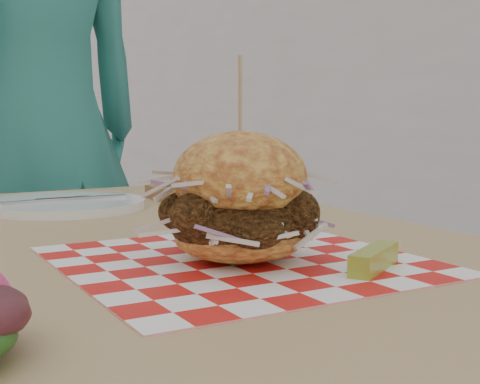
# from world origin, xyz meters

# --- Properties ---
(diner) EXTENTS (0.72, 0.56, 1.75)m
(diner) POSITION_xyz_m (0.34, 0.89, 0.88)
(diner) COLOR #2A7A6E
(diner) RESTS_ON ground
(patio_table) EXTENTS (0.80, 1.20, 0.75)m
(patio_table) POSITION_xyz_m (0.23, -0.06, 0.67)
(patio_table) COLOR tan
(patio_table) RESTS_ON ground
(patio_chair) EXTENTS (0.47, 0.48, 0.95)m
(patio_chair) POSITION_xyz_m (0.24, 0.90, 0.55)
(patio_chair) COLOR tan
(patio_chair) RESTS_ON ground
(paper_liner) EXTENTS (0.36, 0.36, 0.00)m
(paper_liner) POSITION_xyz_m (0.28, -0.23, 0.75)
(paper_liner) COLOR red
(paper_liner) RESTS_ON patio_table
(sandwich) EXTENTS (0.19, 0.19, 0.21)m
(sandwich) POSITION_xyz_m (0.28, -0.23, 0.81)
(sandwich) COLOR gold
(sandwich) RESTS_ON paper_liner
(pickle_spear) EXTENTS (0.09, 0.07, 0.02)m
(pickle_spear) POSITION_xyz_m (0.37, -0.34, 0.76)
(pickle_spear) COLOR #8EA530
(pickle_spear) RESTS_ON paper_liner
(place_setting) EXTENTS (0.27, 0.27, 0.02)m
(place_setting) POSITION_xyz_m (0.23, 0.27, 0.76)
(place_setting) COLOR white
(place_setting) RESTS_ON patio_table
(kraft_tray) EXTENTS (0.15, 0.12, 0.06)m
(kraft_tray) POSITION_xyz_m (0.47, 0.28, 0.77)
(kraft_tray) COLOR brown
(kraft_tray) RESTS_ON patio_table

